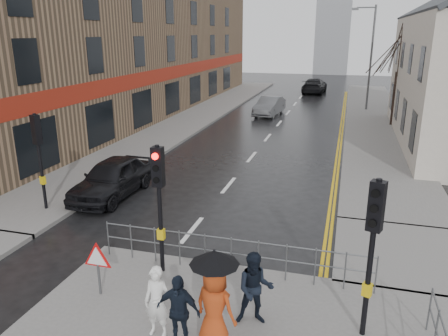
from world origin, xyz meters
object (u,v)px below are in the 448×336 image
Objects in this scene: car_parked at (112,178)px; car_mid at (269,106)px; pedestrian_d at (178,311)px; pedestrian_with_umbrella at (215,297)px; pedestrian_b at (255,289)px; pedestrian_a at (157,302)px.

car_parked is 19.07m from car_mid.
pedestrian_d reaches higher than car_mid.
car_parked is (-6.37, 7.26, -0.53)m from pedestrian_with_umbrella.
pedestrian_b is 9.39m from car_parked.
car_parked is (-6.96, 6.30, -0.21)m from pedestrian_b.
pedestrian_with_umbrella is at bearing -75.45° from car_mid.
car_parked is at bearing 129.03° from pedestrian_d.
pedestrian_a reaches higher than car_parked.
car_parked reaches higher than car_mid.
pedestrian_a is 2.05m from pedestrian_b.
pedestrian_a is 1.28m from pedestrian_with_umbrella.
pedestrian_a is 0.35× the size of car_parked.
car_mid is (-2.40, 26.11, -0.22)m from pedestrian_a.
pedestrian_a is at bearing 164.52° from pedestrian_d.
pedestrian_b is 0.77× the size of pedestrian_with_umbrella.
pedestrian_a is 0.54m from pedestrian_d.
car_mid is (-2.91, 26.27, -0.22)m from pedestrian_d.
pedestrian_with_umbrella is at bearing -47.50° from car_parked.
pedestrian_with_umbrella is 0.49× the size of car_parked.
pedestrian_d reaches higher than pedestrian_a.
pedestrian_a is at bearing -53.35° from car_parked.
pedestrian_b is at bearing 30.81° from pedestrian_a.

